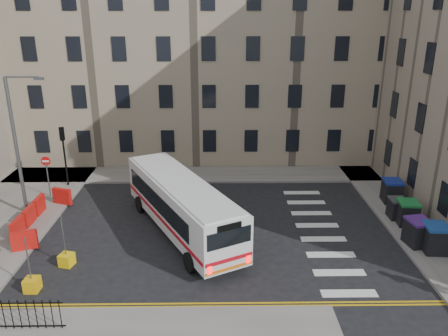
{
  "coord_description": "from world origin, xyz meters",
  "views": [
    {
      "loc": [
        -1.59,
        -21.77,
        11.31
      ],
      "look_at": [
        -1.26,
        1.76,
        3.0
      ],
      "focal_mm": 35.0,
      "sensor_mm": 36.0,
      "label": 1
    }
  ],
  "objects_px": {
    "wheelie_bin_e": "(392,191)",
    "bollard_yellow": "(67,260)",
    "bus": "(181,204)",
    "wheelie_bin_b": "(418,232)",
    "wheelie_bin_d": "(397,208)",
    "bollard_chevron": "(32,285)",
    "streetlamp": "(16,145)",
    "wheelie_bin_c": "(407,213)",
    "wheelie_bin_a": "(435,238)"
  },
  "relations": [
    {
      "from": "wheelie_bin_b",
      "to": "bollard_yellow",
      "type": "xyz_separation_m",
      "value": [
        -17.38,
        -1.52,
        -0.55
      ]
    },
    {
      "from": "bus",
      "to": "bollard_yellow",
      "type": "bearing_deg",
      "value": -174.9
    },
    {
      "from": "wheelie_bin_b",
      "to": "bollard_yellow",
      "type": "height_order",
      "value": "wheelie_bin_b"
    },
    {
      "from": "wheelie_bin_e",
      "to": "streetlamp",
      "type": "bearing_deg",
      "value": -171.55
    },
    {
      "from": "bus",
      "to": "wheelie_bin_d",
      "type": "relative_size",
      "value": 9.05
    },
    {
      "from": "streetlamp",
      "to": "wheelie_bin_c",
      "type": "bearing_deg",
      "value": -4.58
    },
    {
      "from": "bollard_chevron",
      "to": "wheelie_bin_b",
      "type": "bearing_deg",
      "value": 10.96
    },
    {
      "from": "streetlamp",
      "to": "wheelie_bin_e",
      "type": "bearing_deg",
      "value": 3.52
    },
    {
      "from": "wheelie_bin_e",
      "to": "bollard_chevron",
      "type": "bearing_deg",
      "value": -149.73
    },
    {
      "from": "wheelie_bin_d",
      "to": "wheelie_bin_e",
      "type": "height_order",
      "value": "wheelie_bin_e"
    },
    {
      "from": "bus",
      "to": "wheelie_bin_e",
      "type": "distance_m",
      "value": 13.42
    },
    {
      "from": "wheelie_bin_a",
      "to": "wheelie_bin_e",
      "type": "height_order",
      "value": "wheelie_bin_e"
    },
    {
      "from": "wheelie_bin_b",
      "to": "bollard_chevron",
      "type": "bearing_deg",
      "value": -178.5
    },
    {
      "from": "streetlamp",
      "to": "wheelie_bin_a",
      "type": "distance_m",
      "value": 22.88
    },
    {
      "from": "bus",
      "to": "bollard_yellow",
      "type": "xyz_separation_m",
      "value": [
        -5.22,
        -3.32,
        -1.39
      ]
    },
    {
      "from": "bollard_yellow",
      "to": "bollard_chevron",
      "type": "bearing_deg",
      "value": -112.42
    },
    {
      "from": "bus",
      "to": "wheelie_bin_e",
      "type": "relative_size",
      "value": 7.53
    },
    {
      "from": "streetlamp",
      "to": "bollard_chevron",
      "type": "distance_m",
      "value": 9.23
    },
    {
      "from": "wheelie_bin_a",
      "to": "wheelie_bin_b",
      "type": "bearing_deg",
      "value": 134.67
    },
    {
      "from": "wheelie_bin_d",
      "to": "bollard_chevron",
      "type": "distance_m",
      "value": 19.54
    },
    {
      "from": "streetlamp",
      "to": "bus",
      "type": "xyz_separation_m",
      "value": [
        9.4,
        -2.26,
        -2.65
      ]
    },
    {
      "from": "wheelie_bin_d",
      "to": "wheelie_bin_c",
      "type": "bearing_deg",
      "value": -71.46
    },
    {
      "from": "streetlamp",
      "to": "bus",
      "type": "bearing_deg",
      "value": -13.54
    },
    {
      "from": "wheelie_bin_e",
      "to": "bollard_chevron",
      "type": "relative_size",
      "value": 2.36
    },
    {
      "from": "wheelie_bin_a",
      "to": "streetlamp",
      "type": "bearing_deg",
      "value": 172.62
    },
    {
      "from": "bus",
      "to": "wheelie_bin_c",
      "type": "height_order",
      "value": "bus"
    },
    {
      "from": "streetlamp",
      "to": "wheelie_bin_e",
      "type": "distance_m",
      "value": 22.6
    },
    {
      "from": "wheelie_bin_b",
      "to": "wheelie_bin_d",
      "type": "height_order",
      "value": "wheelie_bin_b"
    },
    {
      "from": "wheelie_bin_c",
      "to": "wheelie_bin_d",
      "type": "height_order",
      "value": "wheelie_bin_c"
    },
    {
      "from": "streetlamp",
      "to": "bollard_chevron",
      "type": "xyz_separation_m",
      "value": [
        3.36,
        -7.6,
        -4.04
      ]
    },
    {
      "from": "wheelie_bin_e",
      "to": "bollard_yellow",
      "type": "bearing_deg",
      "value": -154.05
    },
    {
      "from": "wheelie_bin_e",
      "to": "wheelie_bin_a",
      "type": "bearing_deg",
      "value": -86.74
    },
    {
      "from": "wheelie_bin_a",
      "to": "bollard_yellow",
      "type": "bearing_deg",
      "value": -172.57
    },
    {
      "from": "wheelie_bin_e",
      "to": "bollard_chevron",
      "type": "xyz_separation_m",
      "value": [
        -18.94,
        -8.97,
        -0.56
      ]
    },
    {
      "from": "bollard_chevron",
      "to": "bus",
      "type": "bearing_deg",
      "value": 41.42
    },
    {
      "from": "wheelie_bin_b",
      "to": "bollard_chevron",
      "type": "height_order",
      "value": "wheelie_bin_b"
    },
    {
      "from": "bus",
      "to": "wheelie_bin_b",
      "type": "relative_size",
      "value": 7.53
    },
    {
      "from": "streetlamp",
      "to": "wheelie_bin_d",
      "type": "relative_size",
      "value": 6.91
    },
    {
      "from": "wheelie_bin_b",
      "to": "wheelie_bin_d",
      "type": "xyz_separation_m",
      "value": [
        0.16,
        3.11,
        -0.1
      ]
    },
    {
      "from": "streetlamp",
      "to": "wheelie_bin_a",
      "type": "relative_size",
      "value": 5.78
    },
    {
      "from": "wheelie_bin_a",
      "to": "bollard_yellow",
      "type": "height_order",
      "value": "wheelie_bin_a"
    },
    {
      "from": "wheelie_bin_c",
      "to": "wheelie_bin_b",
      "type": "bearing_deg",
      "value": -94.55
    },
    {
      "from": "wheelie_bin_a",
      "to": "wheelie_bin_b",
      "type": "xyz_separation_m",
      "value": [
        -0.55,
        0.66,
        -0.01
      ]
    },
    {
      "from": "streetlamp",
      "to": "wheelie_bin_d",
      "type": "height_order",
      "value": "streetlamp"
    },
    {
      "from": "wheelie_bin_b",
      "to": "wheelie_bin_d",
      "type": "bearing_deg",
      "value": 77.55
    },
    {
      "from": "wheelie_bin_c",
      "to": "bollard_yellow",
      "type": "distance_m",
      "value": 18.21
    },
    {
      "from": "wheelie_bin_d",
      "to": "bollard_chevron",
      "type": "height_order",
      "value": "wheelie_bin_d"
    },
    {
      "from": "bollard_yellow",
      "to": "bollard_chevron",
      "type": "relative_size",
      "value": 1.0
    },
    {
      "from": "wheelie_bin_b",
      "to": "bollard_yellow",
      "type": "relative_size",
      "value": 2.36
    },
    {
      "from": "streetlamp",
      "to": "bollard_yellow",
      "type": "xyz_separation_m",
      "value": [
        4.18,
        -5.59,
        -4.04
      ]
    }
  ]
}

